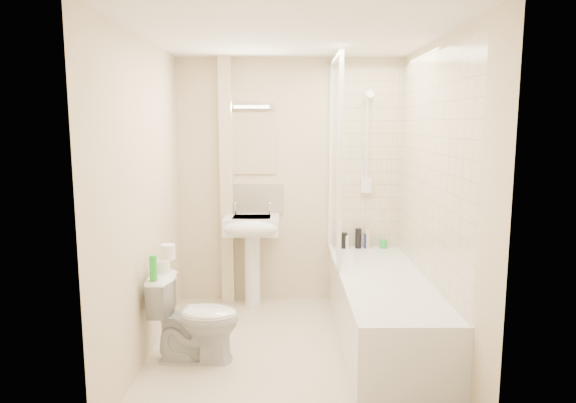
{
  "coord_description": "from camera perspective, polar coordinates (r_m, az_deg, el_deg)",
  "views": [
    {
      "loc": [
        -0.03,
        -3.8,
        1.77
      ],
      "look_at": [
        -0.02,
        0.2,
        1.16
      ],
      "focal_mm": 32.0,
      "sensor_mm": 36.0,
      "label": 1
    }
  ],
  "objects": [
    {
      "name": "floor",
      "position": [
        4.19,
        0.34,
        -16.37
      ],
      "size": [
        2.5,
        2.5,
        0.0
      ],
      "primitive_type": "plane",
      "color": "beige",
      "rests_on": "ground"
    },
    {
      "name": "wall_back",
      "position": [
        5.08,
        0.23,
        2.19
      ],
      "size": [
        2.2,
        0.02,
        2.4
      ],
      "primitive_type": "cube",
      "color": "beige",
      "rests_on": "ground"
    },
    {
      "name": "wall_left",
      "position": [
        3.98,
        -15.67,
        0.08
      ],
      "size": [
        0.02,
        2.5,
        2.4
      ],
      "primitive_type": "cube",
      "color": "beige",
      "rests_on": "ground"
    },
    {
      "name": "wall_right",
      "position": [
        4.0,
        16.3,
        0.09
      ],
      "size": [
        0.02,
        2.5,
        2.4
      ],
      "primitive_type": "cube",
      "color": "beige",
      "rests_on": "ground"
    },
    {
      "name": "ceiling",
      "position": [
        3.85,
        0.37,
        18.05
      ],
      "size": [
        2.2,
        2.5,
        0.02
      ],
      "primitive_type": "cube",
      "color": "white",
      "rests_on": "wall_back"
    },
    {
      "name": "tile_back",
      "position": [
        5.11,
        8.7,
        4.66
      ],
      "size": [
        0.7,
        0.01,
        1.75
      ],
      "primitive_type": "cube",
      "color": "beige",
      "rests_on": "wall_back"
    },
    {
      "name": "tile_right",
      "position": [
        4.16,
        15.5,
        3.56
      ],
      "size": [
        0.01,
        2.1,
        1.75
      ],
      "primitive_type": "cube",
      "color": "beige",
      "rests_on": "wall_right"
    },
    {
      "name": "pipe_boxing",
      "position": [
        5.05,
        -6.82,
        2.09
      ],
      "size": [
        0.12,
        0.12,
        2.4
      ],
      "primitive_type": "cube",
      "color": "beige",
      "rests_on": "ground"
    },
    {
      "name": "splashback",
      "position": [
        5.1,
        -3.92,
        0.27
      ],
      "size": [
        0.6,
        0.02,
        0.3
      ],
      "primitive_type": "cube",
      "color": "beige",
      "rests_on": "wall_back"
    },
    {
      "name": "mirror",
      "position": [
        5.05,
        -3.99,
        6.45
      ],
      "size": [
        0.46,
        0.01,
        0.6
      ],
      "primitive_type": "cube",
      "color": "white",
      "rests_on": "wall_back"
    },
    {
      "name": "strip_light",
      "position": [
        5.03,
        -4.05,
        10.66
      ],
      "size": [
        0.42,
        0.07,
        0.07
      ],
      "primitive_type": "cube",
      "color": "silver",
      "rests_on": "wall_back"
    },
    {
      "name": "bathtub",
      "position": [
        4.33,
        10.49,
        -11.51
      ],
      "size": [
        0.7,
        2.1,
        0.55
      ],
      "color": "white",
      "rests_on": "ground"
    },
    {
      "name": "shower_screen",
      "position": [
        4.63,
        5.24,
        4.63
      ],
      "size": [
        0.04,
        0.92,
        1.8
      ],
      "color": "white",
      "rests_on": "bathtub"
    },
    {
      "name": "shower_fixture",
      "position": [
        5.06,
        8.79,
        5.99
      ],
      "size": [
        0.1,
        0.16,
        0.99
      ],
      "color": "white",
      "rests_on": "wall_back"
    },
    {
      "name": "pedestal_sink",
      "position": [
        4.94,
        -4.05,
        -3.79
      ],
      "size": [
        0.52,
        0.48,
        1.01
      ],
      "color": "white",
      "rests_on": "ground"
    },
    {
      "name": "bottle_black_a",
      "position": [
        5.12,
        6.26,
        -4.32
      ],
      "size": [
        0.06,
        0.06,
        0.16
      ],
      "primitive_type": "cylinder",
      "color": "black",
      "rests_on": "bathtub"
    },
    {
      "name": "bottle_white_a",
      "position": [
        5.12,
        6.47,
        -4.46
      ],
      "size": [
        0.06,
        0.06,
        0.13
      ],
      "primitive_type": "cylinder",
      "color": "white",
      "rests_on": "bathtub"
    },
    {
      "name": "bottle_black_b",
      "position": [
        5.13,
        7.81,
        -4.07
      ],
      "size": [
        0.06,
        0.06,
        0.2
      ],
      "primitive_type": "cylinder",
      "color": "black",
      "rests_on": "bathtub"
    },
    {
      "name": "bottle_blue",
      "position": [
        5.15,
        8.72,
        -4.34
      ],
      "size": [
        0.05,
        0.05,
        0.15
      ],
      "primitive_type": "cylinder",
      "color": "navy",
      "rests_on": "bathtub"
    },
    {
      "name": "bottle_cream",
      "position": [
        5.15,
        8.86,
        -4.08
      ],
      "size": [
        0.06,
        0.06,
        0.19
      ],
      "primitive_type": "cylinder",
      "color": "beige",
      "rests_on": "bathtub"
    },
    {
      "name": "bottle_green",
      "position": [
        5.18,
        10.57,
        -4.65
      ],
      "size": [
        0.07,
        0.07,
        0.08
      ],
      "primitive_type": "cylinder",
      "color": "green",
      "rests_on": "bathtub"
    },
    {
      "name": "toilet",
      "position": [
        4.01,
        -10.24,
        -12.56
      ],
      "size": [
        0.44,
        0.69,
        0.66
      ],
      "primitive_type": "imported",
      "rotation": [
        0.0,
        0.0,
        1.51
      ],
      "color": "white",
      "rests_on": "ground"
    },
    {
      "name": "toilet_roll_lower",
      "position": [
        4.0,
        -13.73,
        -7.01
      ],
      "size": [
        0.11,
        0.11,
        0.1
      ],
      "primitive_type": "cylinder",
      "color": "white",
      "rests_on": "toilet"
    },
    {
      "name": "toilet_roll_upper",
      "position": [
        4.0,
        -13.17,
        -5.45
      ],
      "size": [
        0.11,
        0.11,
        0.11
      ],
      "primitive_type": "cylinder",
      "color": "white",
      "rests_on": "toilet_roll_lower"
    },
    {
      "name": "green_bottle",
      "position": [
        3.82,
        -14.75,
        -7.14
      ],
      "size": [
        0.05,
        0.05,
        0.18
      ],
      "primitive_type": "cylinder",
      "color": "green",
      "rests_on": "toilet"
    }
  ]
}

